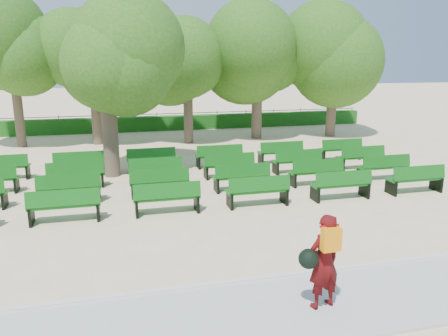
# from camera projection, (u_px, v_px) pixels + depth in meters

# --- Properties ---
(ground) EXTENTS (120.00, 120.00, 0.00)m
(ground) POSITION_uv_depth(u_px,v_px,m) (228.00, 191.00, 15.06)
(ground) COLOR beige
(paving) EXTENTS (30.00, 2.20, 0.06)m
(paving) POSITION_uv_depth(u_px,v_px,m) (327.00, 304.00, 8.09)
(paving) COLOR #B6B5B1
(paving) RESTS_ON ground
(curb) EXTENTS (30.00, 0.12, 0.10)m
(curb) POSITION_uv_depth(u_px,v_px,m) (302.00, 274.00, 9.17)
(curb) COLOR silver
(curb) RESTS_ON ground
(hedge) EXTENTS (26.00, 0.70, 0.90)m
(hedge) POSITION_uv_depth(u_px,v_px,m) (173.00, 123.00, 28.13)
(hedge) COLOR #1A5A17
(hedge) RESTS_ON ground
(fence) EXTENTS (26.00, 0.10, 1.02)m
(fence) POSITION_uv_depth(u_px,v_px,m) (173.00, 129.00, 28.61)
(fence) COLOR black
(fence) RESTS_ON ground
(tree_line) EXTENTS (21.80, 6.80, 7.04)m
(tree_line) POSITION_uv_depth(u_px,v_px,m) (183.00, 141.00, 24.47)
(tree_line) COLOR #31621A
(tree_line) RESTS_ON ground
(bench_array) EXTENTS (1.97, 0.68, 1.23)m
(bench_array) POSITION_uv_depth(u_px,v_px,m) (197.00, 183.00, 15.71)
(bench_array) COLOR #0F5913
(bench_array) RESTS_ON ground
(tree_among) EXTENTS (4.55, 4.55, 6.53)m
(tree_among) POSITION_uv_depth(u_px,v_px,m) (105.00, 59.00, 16.02)
(tree_among) COLOR brown
(tree_among) RESTS_ON ground
(person) EXTENTS (0.87, 0.56, 1.77)m
(person) POSITION_uv_depth(u_px,v_px,m) (323.00, 260.00, 7.72)
(person) COLOR #490A0B
(person) RESTS_ON ground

